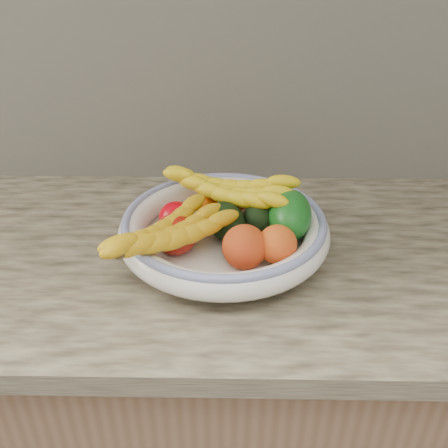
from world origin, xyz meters
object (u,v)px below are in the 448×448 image
Objects in this scene: green_mango at (289,215)px; banana_bunch_front at (167,237)px; fruit_bowl at (224,229)px; banana_bunch_back at (227,193)px.

banana_bunch_front is (-0.21, -0.09, 0.01)m from green_mango.
banana_bunch_back is at bearing 86.06° from fruit_bowl.
banana_bunch_back reaches higher than banana_bunch_front.
banana_bunch_front is (-0.09, -0.08, 0.03)m from fruit_bowl.
green_mango is 0.44× the size of banana_bunch_back.
banana_bunch_front is at bearing -103.39° from banana_bunch_back.
green_mango reaches higher than fruit_bowl.
fruit_bowl is at bearing -175.41° from green_mango.
green_mango is at bearing -24.61° from banana_bunch_front.
fruit_bowl is 1.43× the size of banana_bunch_front.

